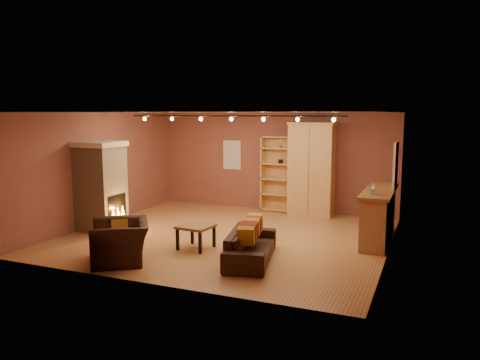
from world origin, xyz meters
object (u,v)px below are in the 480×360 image
at_px(fireplace, 101,186).
at_px(loveseat, 251,240).
at_px(bookcase, 277,173).
at_px(armoire, 312,169).
at_px(armchair, 120,235).
at_px(bar_counter, 379,215).
at_px(coffee_table, 196,228).

relative_size(fireplace, loveseat, 1.04).
bearing_deg(loveseat, bookcase, -0.15).
height_order(bookcase, armoire, armoire).
height_order(fireplace, bookcase, bookcase).
bearing_deg(armchair, armoire, 120.71).
height_order(armoire, loveseat, armoire).
distance_m(fireplace, loveseat, 4.29).
height_order(fireplace, loveseat, fireplace).
height_order(bar_counter, armchair, bar_counter).
bearing_deg(armchair, bookcase, 131.30).
bearing_deg(armchair, bar_counter, 91.93).
distance_m(fireplace, armoire, 5.52).
height_order(bookcase, coffee_table, bookcase).
xyz_separation_m(fireplace, coffee_table, (2.83, -0.56, -0.64)).
distance_m(armoire, coffee_table, 4.40).
distance_m(fireplace, bookcase, 4.91).
bearing_deg(bar_counter, armoire, 134.82).
bearing_deg(bookcase, armoire, -11.26).
xyz_separation_m(fireplace, loveseat, (4.16, -0.84, -0.66)).
xyz_separation_m(fireplace, bookcase, (3.18, 3.74, 0.03)).
height_order(armoire, armchair, armoire).
relative_size(fireplace, bar_counter, 0.89).
relative_size(fireplace, armoire, 0.83).
bearing_deg(bar_counter, armchair, -142.15).
distance_m(bookcase, coffee_table, 4.36).
xyz_separation_m(armoire, loveseat, (-0.08, -4.37, -0.87)).
height_order(loveseat, armchair, armchair).
height_order(fireplace, armchair, fireplace).
bearing_deg(bookcase, fireplace, -130.40).
bearing_deg(coffee_table, bookcase, 85.36).
bearing_deg(coffee_table, loveseat, -12.16).
distance_m(bar_counter, coffee_table, 3.99).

